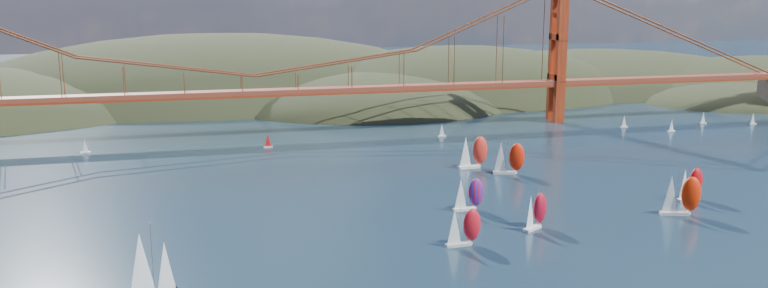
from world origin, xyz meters
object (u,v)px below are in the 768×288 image
(racer_1, at_px, (535,211))
(racer_5, at_px, (473,151))
(sloop_navy, at_px, (148,268))
(racer_3, at_px, (508,157))
(racer_2, at_px, (680,194))
(racer_rwb, at_px, (468,193))
(racer_4, at_px, (690,183))
(racer_0, at_px, (463,226))

(racer_1, relative_size, racer_5, 0.83)
(sloop_navy, xyz_separation_m, racer_5, (88.90, 79.03, -1.10))
(racer_5, bearing_deg, racer_3, -58.98)
(sloop_navy, height_order, racer_2, sloop_navy)
(racer_rwb, bearing_deg, racer_4, -8.76)
(sloop_navy, distance_m, racer_0, 62.94)
(racer_3, height_order, racer_rwb, racer_3)
(racer_4, relative_size, racer_5, 0.85)
(racer_2, relative_size, racer_rwb, 1.20)
(sloop_navy, bearing_deg, racer_rwb, -0.90)
(sloop_navy, distance_m, racer_1, 83.33)
(racer_1, bearing_deg, racer_5, 49.21)
(racer_1, relative_size, racer_rwb, 1.01)
(racer_3, bearing_deg, racer_1, -91.05)
(racer_4, bearing_deg, sloop_navy, -178.70)
(racer_4, bearing_deg, racer_rwb, 161.57)
(sloop_navy, height_order, racer_3, sloop_navy)
(racer_2, bearing_deg, racer_3, 130.94)
(racer_2, bearing_deg, racer_1, -162.50)
(racer_0, distance_m, racer_1, 20.47)
(racer_3, height_order, racer_5, racer_5)
(sloop_navy, xyz_separation_m, racer_4, (129.08, 32.30, -1.86))
(racer_5, relative_size, racer_rwb, 1.22)
(racer_0, distance_m, racer_5, 70.58)
(racer_0, distance_m, racer_3, 65.42)
(racer_2, bearing_deg, sloop_navy, -153.70)
(racer_1, bearing_deg, racer_3, 39.68)
(sloop_navy, relative_size, racer_4, 1.53)
(racer_0, xyz_separation_m, racer_5, (27.59, 64.96, 0.91))
(sloop_navy, height_order, racer_4, sloop_navy)
(racer_0, bearing_deg, racer_rwb, 62.56)
(racer_1, distance_m, racer_rwb, 19.67)
(racer_1, xyz_separation_m, racer_4, (48.34, 11.75, 0.10))
(racer_0, bearing_deg, racer_1, 14.42)
(racer_3, height_order, racer_4, racer_3)
(racer_1, xyz_separation_m, racer_rwb, (-9.06, 17.46, -0.06))
(racer_0, relative_size, racer_4, 0.96)
(racer_2, relative_size, racer_3, 1.02)
(racer_1, height_order, racer_2, racer_2)
(sloop_navy, height_order, racer_0, sloop_navy)
(racer_0, height_order, racer_4, racer_4)
(racer_2, relative_size, racer_4, 1.16)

